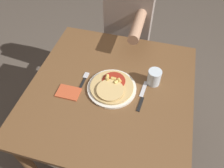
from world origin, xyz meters
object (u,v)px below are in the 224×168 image
knife (142,96)px  person_diner (129,27)px  pizza (112,86)px  plate (112,88)px  fork (83,81)px  dining_table (110,100)px  drinking_glass (154,77)px

knife → person_diner: 0.72m
pizza → knife: pizza is taller
plate → knife: plate is taller
plate → fork: (-0.18, 0.00, -0.00)m
knife → plate: bearing=175.7°
dining_table → knife: 0.22m
plate → fork: size_ratio=1.63×
plate → knife: size_ratio=1.29×
dining_table → drinking_glass: 0.30m
dining_table → fork: 0.21m
dining_table → plate: 0.12m
fork → knife: size_ratio=0.79×
fork → drinking_glass: 0.42m
dining_table → knife: bearing=-2.9°
pizza → knife: 0.18m
plate → knife: bearing=-4.3°
dining_table → knife: size_ratio=4.46×
pizza → knife: bearing=-2.6°
dining_table → drinking_glass: size_ratio=10.14×
pizza → plate: bearing=87.3°
dining_table → fork: size_ratio=5.63×
dining_table → drinking_glass: (0.23, 0.11, 0.16)m
dining_table → pizza: 0.14m
plate → dining_table: bearing=-157.2°
plate → drinking_glass: drinking_glass is taller
plate → person_diner: bearing=93.7°
fork → dining_table: bearing=-2.6°
knife → drinking_glass: (0.05, 0.12, 0.05)m
fork → person_diner: size_ratio=0.14×
dining_table → pizza: pizza is taller
plate → pizza: (-0.00, -0.01, 0.02)m
knife → person_diner: size_ratio=0.18×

